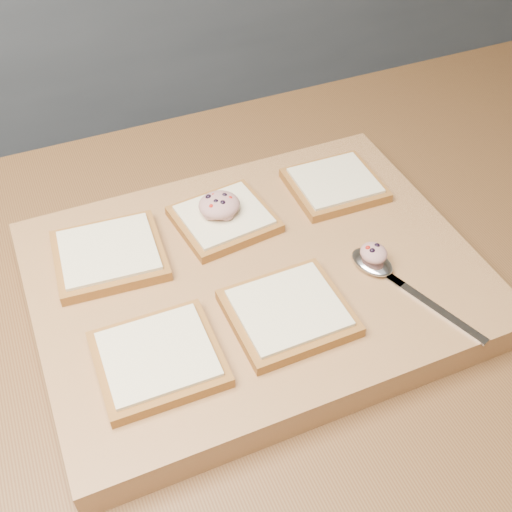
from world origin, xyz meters
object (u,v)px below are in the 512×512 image
(bread_far_center, at_px, (224,219))
(spoon, at_px, (381,268))
(cutting_board, at_px, (256,281))
(tuna_salad_dollop, at_px, (219,205))

(bread_far_center, distance_m, spoon, 0.21)
(cutting_board, height_order, spoon, spoon)
(cutting_board, distance_m, bread_far_center, 0.10)
(cutting_board, xyz_separation_m, tuna_salad_dollop, (-0.01, 0.10, 0.05))
(bread_far_center, bearing_deg, cutting_board, -86.52)
(bread_far_center, height_order, tuna_salad_dollop, tuna_salad_dollop)
(cutting_board, relative_size, tuna_salad_dollop, 9.88)
(cutting_board, height_order, tuna_salad_dollop, tuna_salad_dollop)
(spoon, bearing_deg, cutting_board, 154.94)
(tuna_salad_dollop, bearing_deg, cutting_board, -84.37)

